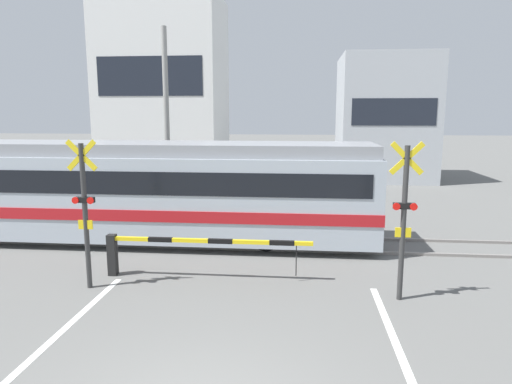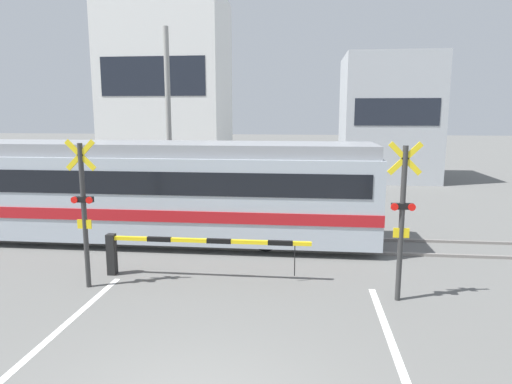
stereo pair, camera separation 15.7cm
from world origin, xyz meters
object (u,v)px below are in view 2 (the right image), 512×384
Objects in this scene: crossing_barrier_near at (171,247)px; pedestrian at (302,185)px; crossing_barrier_far at (314,204)px; crossing_signal_right at (402,215)px; commuter_train at (100,188)px; crossing_signal_left at (84,207)px.

pedestrian is at bearing 70.46° from crossing_barrier_near.
crossing_barrier_far is 1.48× the size of crossing_signal_right.
pedestrian is (6.11, 5.47, -0.67)m from commuter_train.
pedestrian is (-2.11, 9.32, -0.89)m from crossing_signal_right.
crossing_barrier_far is at bearing 21.18° from commuter_train.
crossing_barrier_far is 2.97× the size of pedestrian.
pedestrian reaches higher than crossing_barrier_near.
crossing_barrier_far is 6.70m from crossing_signal_right.
crossing_signal_right reaches higher than commuter_train.
pedestrian is at bearing 41.81° from commuter_train.
crossing_barrier_near is at bearing -44.25° from commuter_train.
crossing_signal_left is (-1.67, -0.83, 1.09)m from crossing_barrier_near.
crossing_barrier_far is 1.48× the size of crossing_signal_left.
commuter_train is 10.12× the size of pedestrian.
crossing_signal_left is at bearing 180.00° from crossing_signal_right.
crossing_barrier_near is 9.01m from pedestrian.
commuter_train is 4.42m from crossing_barrier_near.
crossing_barrier_far is 8.26m from crossing_signal_left.
crossing_barrier_near is at bearing -121.83° from crossing_barrier_far.
crossing_signal_right is (8.22, -3.86, 0.21)m from commuter_train.
crossing_barrier_far is 2.97m from pedestrian.
crossing_signal_left is 2.01× the size of pedestrian.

